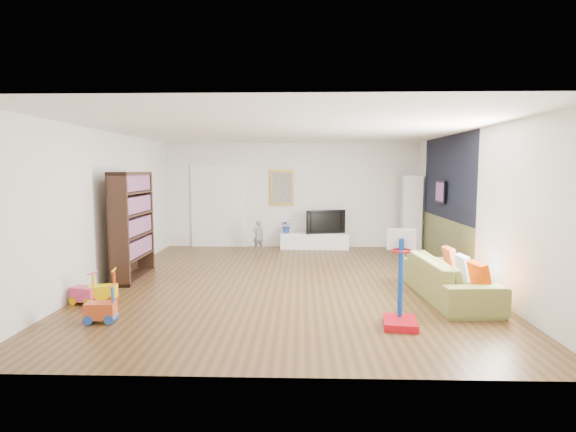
{
  "coord_description": "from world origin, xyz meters",
  "views": [
    {
      "loc": [
        0.24,
        -7.9,
        2.0
      ],
      "look_at": [
        0.0,
        0.4,
        1.15
      ],
      "focal_mm": 28.0,
      "sensor_mm": 36.0,
      "label": 1
    }
  ],
  "objects_px": {
    "sofa": "(449,278)",
    "basketball_hoop": "(401,279)",
    "media_console": "(315,241)",
    "bookshelf": "(132,226)"
  },
  "relations": [
    {
      "from": "sofa",
      "to": "basketball_hoop",
      "type": "relative_size",
      "value": 1.74
    },
    {
      "from": "basketball_hoop",
      "to": "media_console",
      "type": "bearing_deg",
      "value": 107.94
    },
    {
      "from": "media_console",
      "to": "sofa",
      "type": "xyz_separation_m",
      "value": [
        1.96,
        -4.43,
        0.12
      ]
    },
    {
      "from": "media_console",
      "to": "basketball_hoop",
      "type": "relative_size",
      "value": 1.38
    },
    {
      "from": "bookshelf",
      "to": "sofa",
      "type": "xyz_separation_m",
      "value": [
        5.41,
        -1.14,
        -0.67
      ]
    },
    {
      "from": "sofa",
      "to": "media_console",
      "type": "bearing_deg",
      "value": 20.92
    },
    {
      "from": "bookshelf",
      "to": "basketball_hoop",
      "type": "xyz_separation_m",
      "value": [
        4.38,
        -2.44,
        -0.36
      ]
    },
    {
      "from": "basketball_hoop",
      "to": "sofa",
      "type": "bearing_deg",
      "value": 60.29
    },
    {
      "from": "bookshelf",
      "to": "basketball_hoop",
      "type": "bearing_deg",
      "value": -29.62
    },
    {
      "from": "sofa",
      "to": "basketball_hoop",
      "type": "distance_m",
      "value": 1.69
    }
  ]
}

